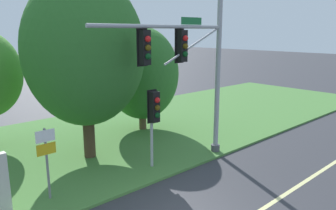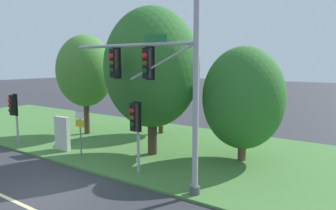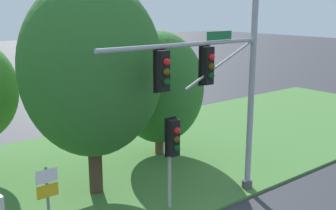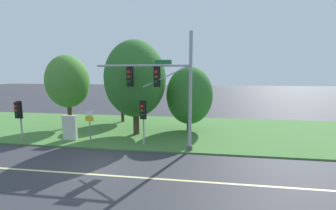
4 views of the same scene
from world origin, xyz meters
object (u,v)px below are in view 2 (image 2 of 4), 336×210
object	(u,v)px
tree_behind_signpost	(152,68)
info_kiosk	(62,134)
pedestrian_signal_further_along	(13,108)
route_sign_post	(80,126)
tree_nearest_road	(85,71)
traffic_signal_mast	(159,77)
pedestrian_signal_near_kerb	(135,122)
tree_mid_verge	(243,98)
tree_left_of_mast	(161,83)

from	to	relation	value
tree_behind_signpost	info_kiosk	size ratio (longest dim) A/B	4.09
pedestrian_signal_further_along	route_sign_post	size ratio (longest dim) A/B	1.25
tree_nearest_road	traffic_signal_mast	bearing A→B (deg)	-25.28
traffic_signal_mast	tree_nearest_road	bearing A→B (deg)	154.72
pedestrian_signal_near_kerb	route_sign_post	distance (m)	4.30
traffic_signal_mast	tree_mid_verge	xyz separation A→B (m)	(1.36, 5.10, -1.18)
tree_left_of_mast	info_kiosk	xyz separation A→B (m)	(-1.83, -6.78, -2.53)
pedestrian_signal_near_kerb	tree_behind_signpost	xyz separation A→B (m)	(-1.34, 2.87, 2.28)
traffic_signal_mast	info_kiosk	world-z (taller)	traffic_signal_mast
tree_left_of_mast	tree_behind_signpost	world-z (taller)	tree_behind_signpost
tree_mid_verge	info_kiosk	distance (m)	10.10
tree_left_of_mast	tree_behind_signpost	size ratio (longest dim) A/B	0.71
tree_nearest_road	tree_mid_verge	distance (m)	11.26
pedestrian_signal_further_along	info_kiosk	world-z (taller)	pedestrian_signal_further_along
pedestrian_signal_further_along	tree_behind_signpost	size ratio (longest dim) A/B	0.39
pedestrian_signal_near_kerb	tree_mid_verge	size ratio (longest dim) A/B	0.56
tree_nearest_road	pedestrian_signal_further_along	bearing A→B (deg)	-107.77
pedestrian_signal_near_kerb	tree_mid_verge	distance (m)	5.60
tree_nearest_road	pedestrian_signal_near_kerb	bearing A→B (deg)	-27.18
tree_mid_verge	tree_left_of_mast	bearing A→B (deg)	159.61
tree_nearest_road	tree_mid_verge	size ratio (longest dim) A/B	1.18
route_sign_post	tree_left_of_mast	distance (m)	7.17
tree_mid_verge	tree_behind_signpost	bearing A→B (deg)	-157.74
tree_left_of_mast	tree_mid_verge	xyz separation A→B (m)	(7.13, -2.65, -0.31)
route_sign_post	tree_mid_verge	distance (m)	8.54
pedestrian_signal_near_kerb	tree_mid_verge	xyz separation A→B (m)	(3.02, 4.65, 0.82)
tree_behind_signpost	route_sign_post	bearing A→B (deg)	-139.15
traffic_signal_mast	info_kiosk	bearing A→B (deg)	172.71
tree_left_of_mast	tree_nearest_road	bearing A→B (deg)	-142.66
pedestrian_signal_near_kerb	tree_left_of_mast	size ratio (longest dim) A/B	0.58
tree_nearest_road	tree_behind_signpost	distance (m)	6.97
traffic_signal_mast	tree_behind_signpost	bearing A→B (deg)	132.14
tree_nearest_road	info_kiosk	bearing A→B (deg)	-58.64
traffic_signal_mast	tree_mid_verge	bearing A→B (deg)	75.11
tree_left_of_mast	tree_mid_verge	size ratio (longest dim) A/B	0.97
pedestrian_signal_further_along	info_kiosk	size ratio (longest dim) A/B	1.59
traffic_signal_mast	pedestrian_signal_further_along	bearing A→B (deg)	178.75
tree_mid_verge	info_kiosk	size ratio (longest dim) A/B	3.00
traffic_signal_mast	tree_left_of_mast	bearing A→B (deg)	126.69
tree_behind_signpost	info_kiosk	world-z (taller)	tree_behind_signpost
pedestrian_signal_further_along	tree_behind_signpost	xyz separation A→B (m)	(8.25, 3.07, 2.44)
tree_mid_verge	info_kiosk	xyz separation A→B (m)	(-8.95, -4.13, -2.22)
traffic_signal_mast	tree_behind_signpost	size ratio (longest dim) A/B	1.00
traffic_signal_mast	pedestrian_signal_near_kerb	world-z (taller)	traffic_signal_mast
tree_left_of_mast	tree_behind_signpost	distance (m)	5.35
pedestrian_signal_near_kerb	pedestrian_signal_further_along	world-z (taller)	pedestrian_signal_near_kerb
pedestrian_signal_near_kerb	pedestrian_signal_further_along	size ratio (longest dim) A/B	1.06
pedestrian_signal_near_kerb	route_sign_post	size ratio (longest dim) A/B	1.33
route_sign_post	tree_mid_verge	size ratio (longest dim) A/B	0.42
route_sign_post	tree_mid_verge	bearing A→B (deg)	30.55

